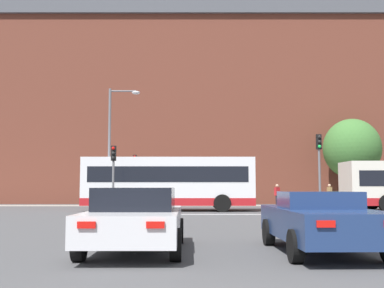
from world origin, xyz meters
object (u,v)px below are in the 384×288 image
Objects in this scene: pedestrian_walking_east at (219,192)px; bus_crossing_lead at (168,182)px; car_saloon_left at (135,218)px; traffic_light_near_right at (319,160)px; pedestrian_walking_west at (329,193)px; traffic_light_near_left at (113,167)px; traffic_light_far_left at (134,171)px; pedestrian_waiting at (277,193)px; car_roadster_right at (320,221)px; street_lamp_junction at (114,136)px.

bus_crossing_lead is at bearing 164.45° from pedestrian_walking_east.
traffic_light_near_right is (7.99, 14.56, 2.10)m from car_saloon_left.
traffic_light_near_left is at bearing 110.77° from pedestrian_walking_west.
pedestrian_walking_east is at bearing 59.15° from traffic_light_near_left.
bus_crossing_lead reaches higher than pedestrian_walking_west.
traffic_light_far_left is 2.19× the size of pedestrian_walking_east.
pedestrian_waiting is 0.99× the size of pedestrian_walking_west.
car_saloon_left is 0.48× the size of bus_crossing_lead.
pedestrian_walking_east is at bearing 82.22° from car_saloon_left.
car_roadster_right is 1.28× the size of traffic_light_near_left.
bus_crossing_lead is at bearing -171.52° from pedestrian_waiting.
car_saloon_left is at bearing -177.62° from pedestrian_walking_east.
bus_crossing_lead is at bearing 157.40° from traffic_light_near_right.
car_roadster_right is at bearing -3.60° from car_saloon_left.
pedestrian_walking_west reaches higher than car_roadster_right.
pedestrian_walking_west is at bearing -19.12° from pedestrian_waiting.
traffic_light_far_left is 2.36× the size of pedestrian_waiting.
traffic_light_near_right reaches higher than pedestrian_walking_west.
bus_crossing_lead is 2.39× the size of traffic_light_near_right.
pedestrian_waiting reaches higher than car_saloon_left.
traffic_light_near_right is at bearing -146.30° from pedestrian_walking_east.
traffic_light_near_right is 11.74m from pedestrian_walking_east.
traffic_light_near_right is at bearing 73.93° from car_roadster_right.
street_lamp_junction reaches higher than car_saloon_left.
street_lamp_junction is at bearing 161.25° from traffic_light_near_right.
car_roadster_right is 25.81m from pedestrian_waiting.
pedestrian_walking_west is at bearing 72.46° from car_roadster_right.
traffic_light_near_left reaches higher than pedestrian_walking_east.
car_saloon_left is 1.32× the size of traffic_light_near_left.
street_lamp_junction is at bearing 100.44° from car_saloon_left.
pedestrian_waiting is at bearing 91.91° from traffic_light_near_right.
car_roadster_right is 26.49m from traffic_light_far_left.
pedestrian_walking_west is (7.84, 26.78, 0.28)m from car_roadster_right.
street_lamp_junction is at bearing 144.43° from pedestrian_walking_east.
traffic_light_near_left is at bearing -89.43° from traffic_light_far_left.
car_saloon_left is at bearing -79.24° from street_lamp_junction.
bus_crossing_lead is at bearing 48.82° from traffic_light_near_left.
pedestrian_walking_east reaches higher than pedestrian_waiting.
street_lamp_junction is at bearing 110.84° from car_roadster_right.
street_lamp_junction is 4.54× the size of pedestrian_walking_west.
traffic_light_far_left reaches higher than pedestrian_walking_west.
traffic_light_near_left reaches higher than pedestrian_waiting.
bus_crossing_lead is 1.34× the size of street_lamp_junction.
pedestrian_waiting is at bearing 31.63° from street_lamp_junction.
street_lamp_junction is (-3.37, 0.52, 2.83)m from bus_crossing_lead.
traffic_light_near_left is 2.07× the size of pedestrian_walking_east.
traffic_light_far_left is at bearing 135.99° from traffic_light_near_right.
pedestrian_waiting is at bearing 80.84° from car_roadster_right.
traffic_light_near_right is (10.93, -0.18, 0.37)m from traffic_light_near_left.
pedestrian_waiting is 0.93× the size of pedestrian_walking_east.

